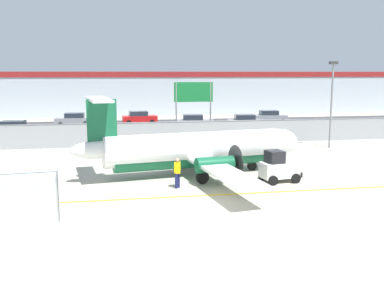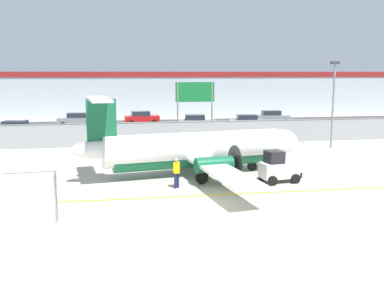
{
  "view_description": "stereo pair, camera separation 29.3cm",
  "coord_description": "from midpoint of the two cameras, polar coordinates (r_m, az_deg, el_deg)",
  "views": [
    {
      "loc": [
        -3.73,
        -19.13,
        6.33
      ],
      "look_at": [
        0.91,
        7.61,
        1.8
      ],
      "focal_mm": 40.0,
      "sensor_mm": 36.0,
      "label": 1
    },
    {
      "loc": [
        -3.44,
        -19.17,
        6.33
      ],
      "look_at": [
        0.91,
        7.61,
        1.8
      ],
      "focal_mm": 40.0,
      "sensor_mm": 36.0,
      "label": 2
    }
  ],
  "objects": [
    {
      "name": "ground_plane",
      "position": [
        22.36,
        -0.22,
        -6.95
      ],
      "size": [
        140.0,
        140.0,
        0.01
      ],
      "color": "#B2AD99"
    },
    {
      "name": "perimeter_fence",
      "position": [
        37.68,
        -4.29,
        1.5
      ],
      "size": [
        98.0,
        0.1,
        2.1
      ],
      "color": "gray",
      "rests_on": "ground"
    },
    {
      "name": "parking_lot_strip",
      "position": [
        49.18,
        -5.59,
        2.1
      ],
      "size": [
        98.0,
        17.0,
        0.12
      ],
      "color": "#38383A",
      "rests_on": "ground"
    },
    {
      "name": "background_building",
      "position": [
        67.3,
        -6.83,
        6.79
      ],
      "size": [
        91.0,
        8.1,
        6.5
      ],
      "color": "#A8B2BC",
      "rests_on": "ground"
    },
    {
      "name": "commuter_airplane",
      "position": [
        26.66,
        0.59,
        -0.74
      ],
      "size": [
        14.79,
        16.06,
        4.92
      ],
      "rotation": [
        0.0,
        0.0,
        0.15
      ],
      "color": "white",
      "rests_on": "ground"
    },
    {
      "name": "baggage_tug",
      "position": [
        25.48,
        11.17,
        -3.11
      ],
      "size": [
        2.48,
        1.69,
        1.88
      ],
      "rotation": [
        0.0,
        0.0,
        0.16
      ],
      "color": "silver",
      "rests_on": "ground"
    },
    {
      "name": "ground_crew_worker",
      "position": [
        23.68,
        -2.32,
        -3.65
      ],
      "size": [
        0.48,
        0.48,
        1.7
      ],
      "rotation": [
        0.0,
        0.0,
        5.5
      ],
      "color": "#191E4C",
      "rests_on": "ground"
    },
    {
      "name": "cargo_container",
      "position": [
        19.44,
        -21.41,
        -6.8
      ],
      "size": [
        2.55,
        2.19,
        2.2
      ],
      "rotation": [
        0.0,
        0.0,
        0.08
      ],
      "color": "#B7BCC1",
      "rests_on": "ground"
    },
    {
      "name": "traffic_cone_near_left",
      "position": [
        27.41,
        5.91,
        -3.26
      ],
      "size": [
        0.36,
        0.36,
        0.64
      ],
      "color": "orange",
      "rests_on": "ground"
    },
    {
      "name": "traffic_cone_near_right",
      "position": [
        29.44,
        -1.76,
        -2.32
      ],
      "size": [
        0.36,
        0.36,
        0.64
      ],
      "color": "orange",
      "rests_on": "ground"
    },
    {
      "name": "parked_car_0",
      "position": [
        45.61,
        -22.76,
        1.89
      ],
      "size": [
        4.3,
        2.22,
        1.58
      ],
      "rotation": [
        0.0,
        0.0,
        -0.07
      ],
      "color": "#19662D",
      "rests_on": "parking_lot_strip"
    },
    {
      "name": "parked_car_1",
      "position": [
        52.16,
        -15.63,
        3.14
      ],
      "size": [
        4.23,
        2.06,
        1.58
      ],
      "rotation": [
        0.0,
        0.0,
        3.12
      ],
      "color": "gray",
      "rests_on": "parking_lot_strip"
    },
    {
      "name": "parked_car_2",
      "position": [
        43.74,
        -12.75,
        2.1
      ],
      "size": [
        4.25,
        2.1,
        1.58
      ],
      "rotation": [
        0.0,
        0.0,
        0.03
      ],
      "color": "#B28C19",
      "rests_on": "parking_lot_strip"
    },
    {
      "name": "parked_car_3",
      "position": [
        52.88,
        -7.2,
        3.5
      ],
      "size": [
        4.32,
        2.27,
        1.58
      ],
      "rotation": [
        0.0,
        0.0,
        0.08
      ],
      "color": "red",
      "rests_on": "parking_lot_strip"
    },
    {
      "name": "parked_car_4",
      "position": [
        48.1,
        0.06,
        2.98
      ],
      "size": [
        4.36,
        2.36,
        1.58
      ],
      "rotation": [
        0.0,
        0.0,
        -0.11
      ],
      "color": "gray",
      "rests_on": "parking_lot_strip"
    },
    {
      "name": "parked_car_5",
      "position": [
        48.58,
        6.99,
        2.98
      ],
      "size": [
        4.38,
        2.4,
        1.58
      ],
      "rotation": [
        0.0,
        0.0,
        -0.12
      ],
      "color": "slate",
      "rests_on": "parking_lot_strip"
    },
    {
      "name": "parked_car_6",
      "position": [
        54.42,
        10.15,
        3.59
      ],
      "size": [
        4.37,
        2.39,
        1.58
      ],
      "rotation": [
        0.0,
        0.0,
        -0.12
      ],
      "color": "gray",
      "rests_on": "parking_lot_strip"
    },
    {
      "name": "apron_light_pole",
      "position": [
        37.86,
        17.93,
        5.95
      ],
      "size": [
        0.7,
        0.3,
        7.27
      ],
      "color": "slate",
      "rests_on": "ground"
    },
    {
      "name": "highway_sign",
      "position": [
        39.33,
        -0.01,
        6.28
      ],
      "size": [
        3.6,
        0.14,
        5.5
      ],
      "color": "slate",
      "rests_on": "ground"
    }
  ]
}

